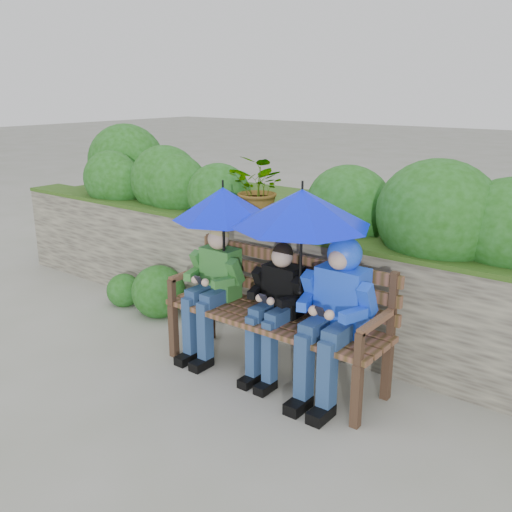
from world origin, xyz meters
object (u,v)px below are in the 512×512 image
Objects in this scene: boy_middle at (276,303)px; umbrella_right at (302,208)px; boy_left at (213,284)px; umbrella_left at (223,203)px; park_bench at (279,307)px; boy_right at (335,306)px.

boy_middle is 1.07× the size of umbrella_right.
boy_left is 0.71m from umbrella_left.
boy_left is at bearing -148.50° from umbrella_left.
boy_middle is at bearing 0.40° from boy_left.
park_bench is at bearing 107.99° from boy_middle.
umbrella_left is at bearing 175.26° from boy_middle.
umbrella_right reaches higher than boy_right.
boy_left is 1.38× the size of umbrella_left.
umbrella_right is (0.80, -0.05, 0.07)m from umbrella_left.
umbrella_left is (0.09, 0.05, 0.70)m from boy_left.
umbrella_left is at bearing -176.02° from park_bench.
umbrella_right is (0.25, -0.09, 0.86)m from park_bench.
umbrella_right reaches higher than umbrella_left.
umbrella_left is (-1.10, 0.05, 0.62)m from boy_right.
park_bench is 2.27× the size of umbrella_left.
park_bench is 1.71× the size of boy_middle.
umbrella_left is 0.81× the size of umbrella_right.
umbrella_left reaches higher than boy_right.
boy_middle is at bearing -72.01° from park_bench.
umbrella_right is (-0.31, -0.00, 0.69)m from boy_right.
umbrella_left is at bearing 176.52° from umbrella_right.
boy_middle is (0.03, -0.09, 0.07)m from park_bench.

